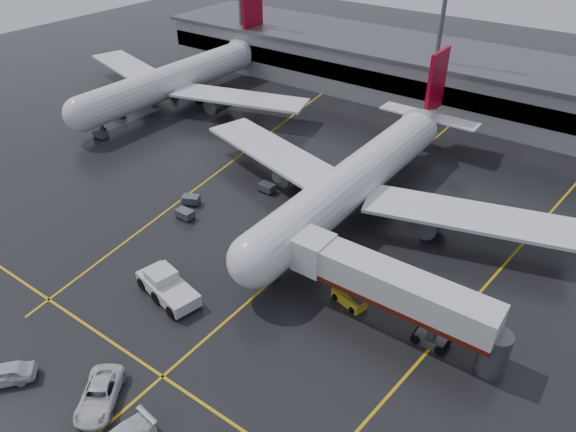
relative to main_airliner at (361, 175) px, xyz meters
The scene contains 19 objects.
ground 10.57m from the main_airliner, 90.00° to the right, with size 220.00×220.00×0.00m, color black.
apron_line_centre 10.57m from the main_airliner, 90.00° to the right, with size 0.25×90.00×0.02m, color gold.
apron_line_stop 31.98m from the main_airliner, 90.00° to the right, with size 60.00×0.25×0.02m, color gold.
apron_line_left 20.44m from the main_airliner, behind, with size 0.25×70.00×0.02m, color gold.
apron_line_right 18.49m from the main_airliner, ahead, with size 0.25×70.00×0.02m, color gold.
terminal 38.23m from the main_airliner, 90.00° to the left, with size 122.00×19.00×8.60m.
light_mast_mid 34.26m from the main_airliner, 98.80° to the left, with size 3.00×1.20×25.45m.
main_airliner is the anchor object (origin of this frame).
second_airliner 43.68m from the main_airliner, 164.05° to the left, with size 48.80×45.60×14.10m.
jet_bridge 19.68m from the main_airliner, 52.90° to the right, with size 19.90×3.40×6.05m.
pushback_tractor 25.73m from the main_airliner, 105.52° to the right, with size 7.54×4.36×2.54m.
belt_loader 17.66m from the main_airliner, 63.37° to the right, with size 3.66×2.35×2.15m.
service_van_a 36.35m from the main_airliner, 93.17° to the right, with size 2.63×5.70×1.58m, color silver.
service_van_d 40.62m from the main_airliner, 103.96° to the right, with size 1.92×4.77×1.62m, color silver.
baggage_cart_a 20.91m from the main_airliner, 136.59° to the right, with size 2.02×1.33×1.12m.
baggage_cart_b 20.52m from the main_airliner, 145.42° to the right, with size 2.37×2.04×1.12m.
baggage_cart_c 12.17m from the main_airliner, 160.92° to the right, with size 2.03×1.34×1.12m.
baggage_cart_d 45.69m from the main_airliner, behind, with size 2.09×1.44×1.12m.
baggage_cart_e 41.54m from the main_airliner, behind, with size 2.17×1.57×1.12m.
Camera 1 is at (24.87, -39.23, 34.25)m, focal length 33.16 mm.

